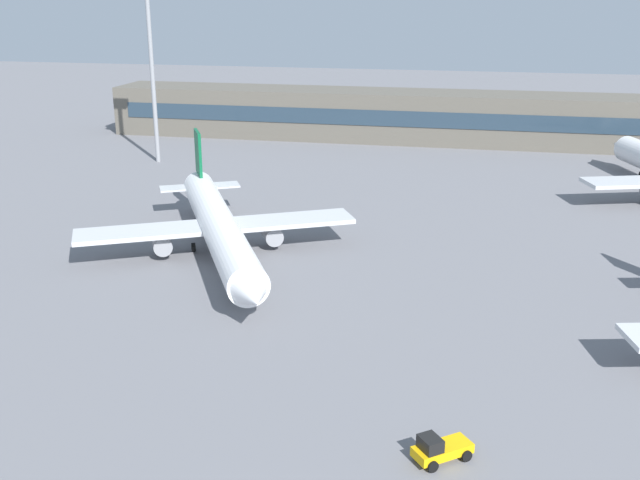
# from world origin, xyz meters

# --- Properties ---
(ground_plane) EXTENTS (400.00, 400.00, 0.00)m
(ground_plane) POSITION_xyz_m (0.00, 40.00, 0.00)
(ground_plane) COLOR slate
(terminal_building) EXTENTS (119.15, 12.13, 9.00)m
(terminal_building) POSITION_xyz_m (0.00, 109.67, 4.50)
(terminal_building) COLOR #5B564C
(terminal_building) RESTS_ON ground_plane
(airplane_mid) EXTENTS (28.16, 38.85, 10.46)m
(airplane_mid) POSITION_xyz_m (-16.36, 41.30, 3.19)
(airplane_mid) COLOR white
(airplane_mid) RESTS_ON ground_plane
(baggage_tug_yellow) EXTENTS (3.76, 3.40, 1.75)m
(baggage_tug_yellow) POSITION_xyz_m (8.44, 9.70, 0.80)
(baggage_tug_yellow) COLOR #F2B20C
(baggage_tug_yellow) RESTS_ON ground_plane
(floodlight_tower_west) EXTENTS (3.20, 0.80, 29.11)m
(floodlight_tower_west) POSITION_xyz_m (-41.59, 82.83, 16.62)
(floodlight_tower_west) COLOR gray
(floodlight_tower_west) RESTS_ON ground_plane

